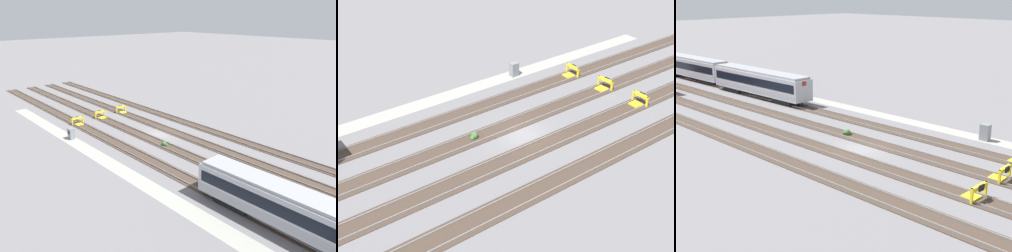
# 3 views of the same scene
# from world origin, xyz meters

# --- Properties ---
(ground_plane) EXTENTS (400.00, 400.00, 0.00)m
(ground_plane) POSITION_xyz_m (0.00, 0.00, 0.00)
(ground_plane) COLOR slate
(service_walkway) EXTENTS (54.00, 2.00, 0.01)m
(service_walkway) POSITION_xyz_m (0.00, -10.77, 0.00)
(service_walkway) COLOR #9E9E93
(service_walkway) RESTS_ON ground
(rail_track_nearest) EXTENTS (90.00, 2.23, 0.21)m
(rail_track_nearest) POSITION_xyz_m (0.00, -6.73, 0.04)
(rail_track_nearest) COLOR #47382D
(rail_track_nearest) RESTS_ON ground
(rail_track_near_inner) EXTENTS (90.00, 2.24, 0.21)m
(rail_track_near_inner) POSITION_xyz_m (0.00, -2.24, 0.04)
(rail_track_near_inner) COLOR #47382D
(rail_track_near_inner) RESTS_ON ground
(rail_track_middle) EXTENTS (90.00, 2.24, 0.21)m
(rail_track_middle) POSITION_xyz_m (0.00, 2.24, 0.04)
(rail_track_middle) COLOR #47382D
(rail_track_middle) RESTS_ON ground
(rail_track_far_inner) EXTENTS (90.00, 2.23, 0.21)m
(rail_track_far_inner) POSITION_xyz_m (0.00, 6.73, 0.04)
(rail_track_far_inner) COLOR #47382D
(rail_track_far_inner) RESTS_ON ground
(subway_car_front_row_left_inner) EXTENTS (18.06, 3.23, 3.70)m
(subway_car_front_row_left_inner) POSITION_xyz_m (43.81, -6.75, 2.04)
(subway_car_front_row_left_inner) COLOR #ADAFB7
(subway_car_front_row_left_inner) RESTS_ON ground
(subway_car_front_row_centre) EXTENTS (18.05, 3.14, 3.70)m
(subway_car_front_row_centre) POSITION_xyz_m (24.63, -6.67, 2.04)
(subway_car_front_row_centre) COLOR #ADAFB7
(subway_car_front_row_centre) RESTS_ON ground
(bumper_stop_near_inner_track) EXTENTS (1.38, 2.01, 1.22)m
(bumper_stop_near_inner_track) POSITION_xyz_m (-12.62, -2.23, 0.51)
(bumper_stop_near_inner_track) COLOR yellow
(bumper_stop_near_inner_track) RESTS_ON ground
(bumper_stop_middle_track) EXTENTS (1.36, 2.01, 1.22)m
(bumper_stop_middle_track) POSITION_xyz_m (-12.97, 2.24, 0.51)
(bumper_stop_middle_track) COLOR yellow
(bumper_stop_middle_track) RESTS_ON ground
(electrical_cabinet) EXTENTS (0.90, 0.73, 1.60)m
(electrical_cabinet) POSITION_xyz_m (-6.75, -10.49, 0.80)
(electrical_cabinet) COLOR gray
(electrical_cabinet) RESTS_ON ground
(weed_clump) EXTENTS (0.92, 0.70, 0.64)m
(weed_clump) POSITION_xyz_m (3.90, -2.33, 0.24)
(weed_clump) COLOR #427033
(weed_clump) RESTS_ON ground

